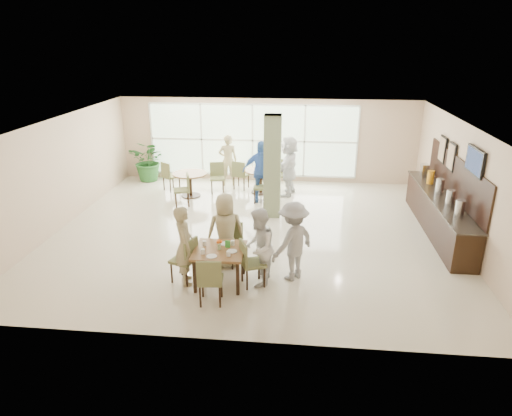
# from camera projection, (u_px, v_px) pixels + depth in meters

# --- Properties ---
(ground) EXTENTS (10.00, 10.00, 0.00)m
(ground) POSITION_uv_depth(u_px,v_px,m) (253.00, 231.00, 11.71)
(ground) COLOR beige
(ground) RESTS_ON ground
(room_shell) EXTENTS (10.00, 10.00, 10.00)m
(room_shell) POSITION_uv_depth(u_px,v_px,m) (253.00, 167.00, 11.11)
(room_shell) COLOR white
(room_shell) RESTS_ON ground
(window_bank) EXTENTS (7.00, 0.04, 7.00)m
(window_bank) POSITION_uv_depth(u_px,v_px,m) (252.00, 140.00, 15.42)
(window_bank) COLOR silver
(window_bank) RESTS_ON ground
(column) EXTENTS (0.45, 0.45, 2.80)m
(column) POSITION_uv_depth(u_px,v_px,m) (272.00, 167.00, 12.30)
(column) COLOR #6E7B56
(column) RESTS_ON ground
(main_table) EXTENTS (1.00, 1.00, 0.75)m
(main_table) POSITION_uv_depth(u_px,v_px,m) (219.00, 253.00, 9.04)
(main_table) COLOR brown
(main_table) RESTS_ON ground
(round_table_left) EXTENTS (1.07, 1.07, 0.75)m
(round_table_left) POSITION_uv_depth(u_px,v_px,m) (190.00, 179.00, 14.13)
(round_table_left) COLOR brown
(round_table_left) RESTS_ON ground
(round_table_right) EXTENTS (1.05, 1.05, 0.75)m
(round_table_right) POSITION_uv_depth(u_px,v_px,m) (261.00, 176.00, 14.44)
(round_table_right) COLOR brown
(round_table_right) RESTS_ON ground
(chairs_main_table) EXTENTS (2.00, 2.09, 0.95)m
(chairs_main_table) POSITION_uv_depth(u_px,v_px,m) (219.00, 261.00, 9.13)
(chairs_main_table) COLOR olive
(chairs_main_table) RESTS_ON ground
(chairs_table_left) EXTENTS (2.10, 1.98, 0.95)m
(chairs_table_left) POSITION_uv_depth(u_px,v_px,m) (190.00, 181.00, 14.19)
(chairs_table_left) COLOR olive
(chairs_table_left) RESTS_ON ground
(chairs_table_right) EXTENTS (1.94, 1.88, 0.95)m
(chairs_table_right) POSITION_uv_depth(u_px,v_px,m) (262.00, 179.00, 14.45)
(chairs_table_right) COLOR olive
(chairs_table_right) RESTS_ON ground
(tabletop_clutter) EXTENTS (0.73, 0.79, 0.21)m
(tabletop_clutter) POSITION_uv_depth(u_px,v_px,m) (220.00, 247.00, 8.96)
(tabletop_clutter) COLOR white
(tabletop_clutter) RESTS_ON main_table
(buffet_counter) EXTENTS (0.64, 4.70, 1.95)m
(buffet_counter) POSITION_uv_depth(u_px,v_px,m) (439.00, 211.00, 11.54)
(buffet_counter) COLOR black
(buffet_counter) RESTS_ON ground
(wall_tv) EXTENTS (0.06, 1.00, 0.58)m
(wall_tv) POSITION_uv_depth(u_px,v_px,m) (475.00, 161.00, 9.92)
(wall_tv) COLOR black
(wall_tv) RESTS_ON ground
(framed_art_a) EXTENTS (0.05, 0.55, 0.70)m
(framed_art_a) POSITION_uv_depth(u_px,v_px,m) (451.00, 157.00, 11.52)
(framed_art_a) COLOR black
(framed_art_a) RESTS_ON ground
(framed_art_b) EXTENTS (0.05, 0.55, 0.70)m
(framed_art_b) POSITION_uv_depth(u_px,v_px,m) (443.00, 149.00, 12.26)
(framed_art_b) COLOR black
(framed_art_b) RESTS_ON ground
(potted_plant) EXTENTS (1.54, 1.54, 1.41)m
(potted_plant) POSITION_uv_depth(u_px,v_px,m) (149.00, 161.00, 15.63)
(potted_plant) COLOR #245B25
(potted_plant) RESTS_ON ground
(teen_left) EXTENTS (0.58, 0.70, 1.64)m
(teen_left) POSITION_uv_depth(u_px,v_px,m) (185.00, 245.00, 9.02)
(teen_left) COLOR tan
(teen_left) RESTS_ON ground
(teen_far) EXTENTS (0.90, 0.66, 1.64)m
(teen_far) POSITION_uv_depth(u_px,v_px,m) (226.00, 231.00, 9.70)
(teen_far) COLOR tan
(teen_far) RESTS_ON ground
(teen_right) EXTENTS (0.65, 0.81, 1.60)m
(teen_right) POSITION_uv_depth(u_px,v_px,m) (259.00, 247.00, 8.98)
(teen_right) COLOR white
(teen_right) RESTS_ON ground
(teen_standing) EXTENTS (1.18, 1.21, 1.66)m
(teen_standing) POSITION_uv_depth(u_px,v_px,m) (293.00, 241.00, 9.17)
(teen_standing) COLOR #99999C
(teen_standing) RESTS_ON ground
(adult_a) EXTENTS (1.11, 0.66, 1.85)m
(adult_a) POSITION_uv_depth(u_px,v_px,m) (261.00, 171.00, 13.59)
(adult_a) COLOR #4272C8
(adult_a) RESTS_ON ground
(adult_b) EXTENTS (1.15, 1.86, 1.86)m
(adult_b) POSITION_uv_depth(u_px,v_px,m) (289.00, 166.00, 14.15)
(adult_b) COLOR white
(adult_b) RESTS_ON ground
(adult_standing) EXTENTS (0.69, 0.53, 1.71)m
(adult_standing) POSITION_uv_depth(u_px,v_px,m) (228.00, 160.00, 15.08)
(adult_standing) COLOR tan
(adult_standing) RESTS_ON ground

